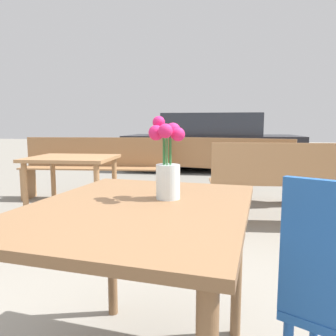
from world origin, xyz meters
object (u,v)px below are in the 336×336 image
at_px(table_back, 72,170).
at_px(table_front, 139,231).
at_px(bench_middle, 94,165).
at_px(bench_far, 224,165).
at_px(parked_car, 211,143).
at_px(bench_near, 311,180).
at_px(flower_vase, 168,166).

bearing_deg(table_back, table_front, -53.79).
distance_m(bench_middle, bench_far, 1.79).
xyz_separation_m(bench_far, parked_car, (-0.51, 3.09, 0.13)).
xyz_separation_m(bench_middle, bench_far, (1.74, 0.40, -0.00)).
height_order(table_front, bench_middle, bench_middle).
relative_size(bench_middle, parked_car, 0.50).
relative_size(bench_far, table_back, 2.19).
bearing_deg(bench_near, flower_vase, -112.45).
bearing_deg(bench_middle, table_front, -61.03).
relative_size(table_front, bench_near, 0.51).
xyz_separation_m(table_back, parked_car, (0.81, 4.80, 0.01)).
height_order(bench_middle, bench_far, same).
bearing_deg(bench_far, bench_near, -49.20).
height_order(table_front, table_back, table_front).
height_order(table_front, flower_vase, flower_vase).
xyz_separation_m(table_front, table_back, (-1.26, 1.72, -0.04)).
xyz_separation_m(table_front, bench_far, (0.07, 3.42, -0.16)).
height_order(table_front, bench_near, bench_near).
bearing_deg(parked_car, table_front, -86.11).
relative_size(table_back, parked_car, 0.22).
distance_m(table_front, table_back, 2.13).
height_order(bench_near, bench_middle, same).
xyz_separation_m(bench_near, parked_car, (-1.44, 4.17, 0.13)).
bearing_deg(table_front, parked_car, 93.89).
bearing_deg(table_back, bench_near, 15.54).
xyz_separation_m(bench_near, table_back, (-2.25, -0.63, 0.12)).
bearing_deg(bench_middle, bench_far, 12.82).
relative_size(bench_middle, bench_far, 1.06).
distance_m(table_back, parked_car, 4.86).
distance_m(flower_vase, bench_far, 3.32).
xyz_separation_m(flower_vase, bench_near, (0.92, 2.22, -0.38)).
distance_m(bench_near, table_back, 2.34).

